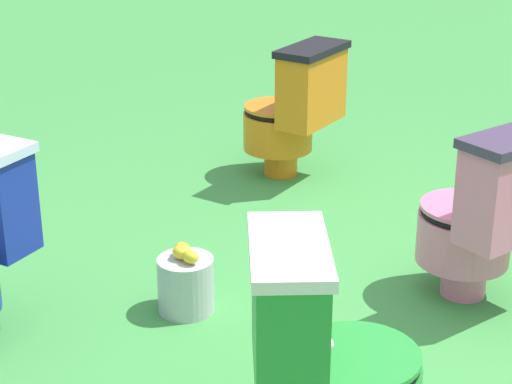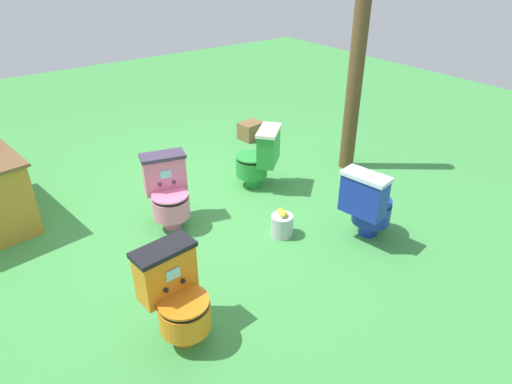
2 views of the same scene
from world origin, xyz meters
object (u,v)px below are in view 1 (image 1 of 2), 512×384
object	(u,v)px
toilet_green	(326,357)
toilet_orange	(293,110)
lemon_bucket	(186,283)
toilet_pink	(484,215)

from	to	relation	value
toilet_green	toilet_orange	distance (m)	2.36
lemon_bucket	toilet_pink	bearing A→B (deg)	42.68
toilet_pink	toilet_orange	size ratio (longest dim) A/B	1.00
toilet_pink	toilet_green	world-z (taller)	same
toilet_pink	toilet_orange	world-z (taller)	same
toilet_pink	toilet_green	bearing A→B (deg)	-160.67
toilet_pink	lemon_bucket	xyz separation A→B (m)	(-0.85, -0.78, -0.25)
toilet_pink	lemon_bucket	distance (m)	1.18
toilet_green	lemon_bucket	size ratio (longest dim) A/B	2.63
toilet_orange	toilet_pink	bearing A→B (deg)	-120.38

